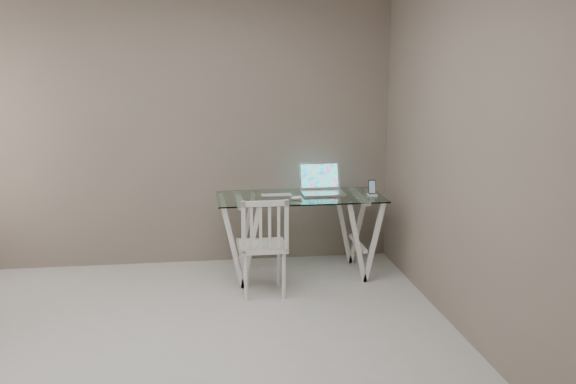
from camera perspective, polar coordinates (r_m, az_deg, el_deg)
room at (r=3.94m, az=-11.06°, el=7.88°), size 4.50×4.52×2.71m
desk at (r=5.90m, az=1.04°, el=-3.81°), size 1.50×0.70×0.75m
chair at (r=5.36m, az=-2.18°, el=-4.49°), size 0.39×0.39×0.85m
laptop at (r=5.97m, az=2.98°, el=0.56°), size 0.39×0.36×0.27m
keyboard at (r=5.84m, az=-1.01°, el=-0.28°), size 0.30×0.13×0.01m
mouse at (r=5.67m, az=0.80°, el=-0.52°), size 0.11×0.06×0.03m
phone_dock at (r=5.88m, az=7.48°, el=0.06°), size 0.08×0.08×0.14m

